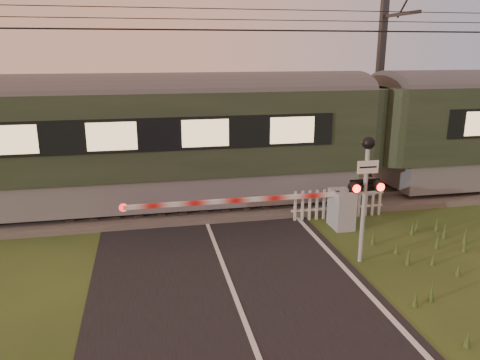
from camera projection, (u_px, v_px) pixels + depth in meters
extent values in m
plane|color=#283E18|center=(241.00, 312.00, 9.11)|extent=(160.00, 160.00, 0.00)
cube|color=black|center=(241.00, 312.00, 9.11)|extent=(6.00, 140.00, 0.02)
cube|color=#47423D|center=(200.00, 205.00, 15.23)|extent=(140.00, 3.40, 0.24)
cube|color=slate|center=(203.00, 206.00, 14.50)|extent=(140.00, 0.08, 0.14)
cube|color=slate|center=(198.00, 193.00, 15.86)|extent=(140.00, 0.08, 0.14)
cube|color=#2D2116|center=(200.00, 201.00, 15.20)|extent=(0.24, 2.20, 0.06)
cylinder|color=black|center=(197.00, 29.00, 13.49)|extent=(120.00, 0.02, 0.02)
cylinder|color=black|center=(195.00, 30.00, 14.05)|extent=(120.00, 0.02, 0.02)
cylinder|color=black|center=(196.00, 8.00, 13.61)|extent=(120.00, 0.02, 0.02)
cylinder|color=black|center=(196.00, 19.00, 13.69)|extent=(120.00, 0.02, 0.02)
cube|color=slate|center=(32.00, 192.00, 14.04)|extent=(19.87, 2.63, 0.99)
cube|color=#222F1F|center=(24.00, 135.00, 13.58)|extent=(20.70, 2.86, 2.46)
cylinder|color=#4C4C4F|center=(19.00, 92.00, 13.25)|extent=(20.70, 1.00, 1.00)
cube|color=#FFD893|center=(11.00, 140.00, 12.15)|extent=(17.80, 0.04, 0.77)
cube|color=gray|center=(341.00, 209.00, 13.35)|extent=(0.54, 0.84, 1.09)
cylinder|color=gray|center=(337.00, 209.00, 13.32)|extent=(0.12, 0.12, 1.09)
cube|color=gray|center=(360.00, 193.00, 13.33)|extent=(0.89, 0.16, 0.16)
cube|color=red|center=(235.00, 200.00, 12.62)|extent=(5.89, 0.11, 0.11)
cylinder|color=red|center=(123.00, 208.00, 12.05)|extent=(0.22, 0.04, 0.22)
cylinder|color=gray|center=(364.00, 207.00, 10.94)|extent=(0.10, 0.10, 2.78)
cube|color=white|center=(368.00, 167.00, 10.62)|extent=(0.51, 0.03, 0.30)
sphere|color=black|center=(368.00, 143.00, 10.53)|extent=(0.30, 0.30, 0.30)
cube|color=black|center=(365.00, 186.00, 10.80)|extent=(0.69, 0.06, 0.06)
cylinder|color=#FF140C|center=(357.00, 189.00, 10.57)|extent=(0.19, 0.02, 0.19)
cylinder|color=#FF140C|center=(381.00, 187.00, 10.69)|extent=(0.19, 0.02, 0.19)
cube|color=black|center=(364.00, 185.00, 10.85)|extent=(0.74, 0.02, 0.30)
cube|color=silver|center=(337.00, 208.00, 14.17)|extent=(2.94, 0.04, 0.06)
cube|color=silver|center=(338.00, 195.00, 14.06)|extent=(2.94, 0.04, 0.06)
cube|color=#2D2D30|center=(379.00, 80.00, 17.79)|extent=(0.24, 0.24, 7.65)
cube|color=#2D2D30|center=(400.00, 14.00, 16.09)|extent=(0.11, 2.40, 0.11)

